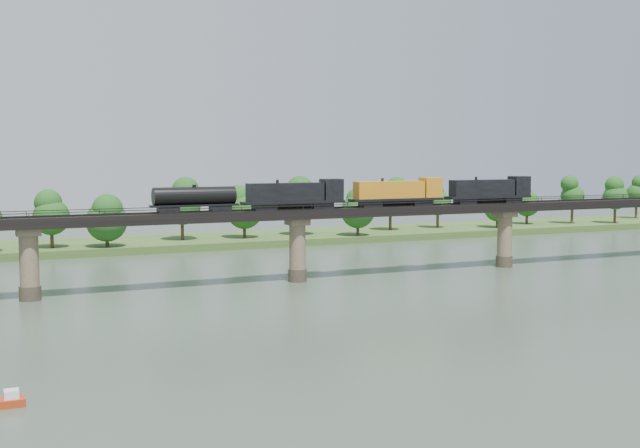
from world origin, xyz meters
name	(u,v)px	position (x,y,z in m)	size (l,w,h in m)	color
ground	(390,317)	(0.00, 0.00, 0.00)	(400.00, 400.00, 0.00)	#334134
far_bank	(202,241)	(0.00, 85.00, 0.80)	(300.00, 24.00, 1.60)	#334F1F
bridge	(297,247)	(0.00, 30.00, 5.46)	(236.00, 30.00, 11.50)	#473A2D
bridge_superstructure	(297,207)	(0.00, 30.00, 11.79)	(220.00, 4.90, 0.75)	black
far_treeline	(170,208)	(-8.21, 80.52, 8.83)	(289.06, 17.54, 13.60)	#382619
freight_train	(364,193)	(11.79, 30.00, 13.73)	(67.86, 2.64, 4.67)	black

